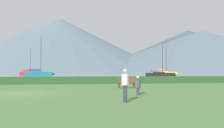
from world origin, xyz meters
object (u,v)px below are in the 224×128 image
Objects in this scene: sailboat_slip_0 at (165,73)px; sailboat_slip_1 at (29,73)px; sailboat_slip_4 at (161,75)px; person_seated_viewer at (138,84)px; park_bench_near_path at (127,82)px; sailboat_slip_5 at (39,74)px; person_standing_walker at (125,83)px.

sailboat_slip_0 reaches higher than sailboat_slip_1.
sailboat_slip_4 is 40.25m from person_seated_viewer.
sailboat_slip_4 is at bearing 59.81° from park_bench_near_path.
sailboat_slip_4 is (-6.70, -15.45, -0.08)m from sailboat_slip_0.
sailboat_slip_0 is 0.97× the size of sailboat_slip_5.
sailboat_slip_0 is at bearing -35.11° from sailboat_slip_1.
person_standing_walker is at bearing -109.08° from person_seated_viewer.
sailboat_slip_5 is 56.33m from person_standing_walker.
sailboat_slip_5 is (7.02, -22.01, 0.09)m from sailboat_slip_1.
sailboat_slip_0 is 6.45× the size of person_standing_walker.
person_standing_walker is at bearing -109.11° from sailboat_slip_0.
sailboat_slip_0 reaches higher than person_standing_walker.
person_seated_viewer reaches higher than park_bench_near_path.
sailboat_slip_1 is 71.18m from park_bench_near_path.
person_standing_walker is (20.22, -76.77, 0.36)m from sailboat_slip_1.
person_standing_walker is at bearing -107.67° from park_bench_near_path.
sailboat_slip_0 is at bearing 61.10° from person_standing_walker.
sailboat_slip_0 is 57.08m from person_seated_viewer.
sailboat_slip_5 is 48.08m from park_bench_near_path.
sailboat_slip_0 is 1.31× the size of sailboat_slip_4.
sailboat_slip_1 is at bearing 102.48° from park_bench_near_path.
park_bench_near_path is at bearing -85.24° from sailboat_slip_5.
sailboat_slip_4 is 34.65m from park_bench_near_path.
sailboat_slip_5 is at bearing 96.98° from person_standing_walker.
sailboat_slip_1 is at bearing 133.97° from sailboat_slip_4.
person_seated_viewer is at bearing -87.71° from sailboat_slip_5.
person_seated_viewer is at bearing -83.14° from sailboat_slip_1.
park_bench_near_path is (22.16, -67.64, -0.09)m from sailboat_slip_1.
sailboat_slip_1 is 1.23× the size of sailboat_slip_4.
person_seated_viewer is 3.58m from person_standing_walker.
park_bench_near_path is at bearing -81.43° from sailboat_slip_1.
sailboat_slip_1 is (-43.25, 20.67, -0.07)m from sailboat_slip_0.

